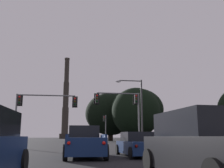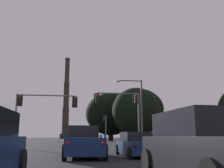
{
  "view_description": "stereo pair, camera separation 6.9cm",
  "coord_description": "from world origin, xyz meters",
  "px_view_note": "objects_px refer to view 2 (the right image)",
  "views": [
    {
      "loc": [
        -0.37,
        0.39,
        1.15
      ],
      "look_at": [
        4.84,
        35.26,
        8.24
      ],
      "focal_mm": 42.0,
      "sensor_mm": 36.0,
      "label": 1
    },
    {
      "loc": [
        -0.3,
        0.38,
        1.15
      ],
      "look_at": [
        4.84,
        35.26,
        8.24
      ],
      "focal_mm": 42.0,
      "sensor_mm": 36.0,
      "label": 2
    }
  ],
  "objects_px": {
    "traffic_light_overhead_right": "(124,105)",
    "street_lamp": "(137,104)",
    "traffic_light_far_right": "(105,124)",
    "smokestack": "(66,106)",
    "pickup_truck_center_lane_second": "(84,143)",
    "traffic_light_overhead_left": "(38,106)",
    "suv_right_lane_third": "(203,146)",
    "sedan_right_lane_second": "(137,145)"
  },
  "relations": [
    {
      "from": "suv_right_lane_third",
      "to": "pickup_truck_center_lane_second",
      "type": "bearing_deg",
      "value": 105.49
    },
    {
      "from": "traffic_light_overhead_right",
      "to": "smokestack",
      "type": "distance_m",
      "value": 113.17
    },
    {
      "from": "suv_right_lane_third",
      "to": "traffic_light_overhead_right",
      "type": "height_order",
      "value": "traffic_light_overhead_right"
    },
    {
      "from": "suv_right_lane_third",
      "to": "traffic_light_overhead_right",
      "type": "distance_m",
      "value": 21.75
    },
    {
      "from": "traffic_light_far_right",
      "to": "suv_right_lane_third",
      "type": "bearing_deg",
      "value": -93.69
    },
    {
      "from": "pickup_truck_center_lane_second",
      "to": "traffic_light_overhead_left",
      "type": "bearing_deg",
      "value": 109.36
    },
    {
      "from": "traffic_light_overhead_right",
      "to": "smokestack",
      "type": "bearing_deg",
      "value": 94.86
    },
    {
      "from": "traffic_light_overhead_left",
      "to": "traffic_light_far_right",
      "type": "distance_m",
      "value": 27.09
    },
    {
      "from": "suv_right_lane_third",
      "to": "traffic_light_overhead_left",
      "type": "distance_m",
      "value": 23.54
    },
    {
      "from": "pickup_truck_center_lane_second",
      "to": "sedan_right_lane_second",
      "type": "relative_size",
      "value": 1.17
    },
    {
      "from": "traffic_light_overhead_right",
      "to": "traffic_light_far_right",
      "type": "xyz_separation_m",
      "value": [
        1.05,
        25.76,
        -0.94
      ]
    },
    {
      "from": "traffic_light_overhead_left",
      "to": "traffic_light_overhead_right",
      "type": "relative_size",
      "value": 1.12
    },
    {
      "from": "street_lamp",
      "to": "sedan_right_lane_second",
      "type": "bearing_deg",
      "value": -104.1
    },
    {
      "from": "street_lamp",
      "to": "smokestack",
      "type": "bearing_deg",
      "value": 96.02
    },
    {
      "from": "street_lamp",
      "to": "traffic_light_far_right",
      "type": "bearing_deg",
      "value": 92.46
    },
    {
      "from": "traffic_light_far_right",
      "to": "smokestack",
      "type": "relative_size",
      "value": 0.13
    },
    {
      "from": "traffic_light_far_right",
      "to": "street_lamp",
      "type": "relative_size",
      "value": 0.69
    },
    {
      "from": "pickup_truck_center_lane_second",
      "to": "smokestack",
      "type": "xyz_separation_m",
      "value": [
        -4.67,
        124.67,
        16.25
      ]
    },
    {
      "from": "traffic_light_overhead_right",
      "to": "street_lamp",
      "type": "height_order",
      "value": "street_lamp"
    },
    {
      "from": "traffic_light_overhead_left",
      "to": "smokestack",
      "type": "xyz_separation_m",
      "value": [
        -0.2,
        111.33,
        12.68
      ]
    },
    {
      "from": "suv_right_lane_third",
      "to": "street_lamp",
      "type": "distance_m",
      "value": 24.28
    },
    {
      "from": "traffic_light_overhead_left",
      "to": "smokestack",
      "type": "bearing_deg",
      "value": 90.1
    },
    {
      "from": "smokestack",
      "to": "traffic_light_overhead_right",
      "type": "bearing_deg",
      "value": -85.14
    },
    {
      "from": "suv_right_lane_third",
      "to": "traffic_light_far_right",
      "type": "relative_size",
      "value": 0.91
    },
    {
      "from": "traffic_light_far_right",
      "to": "traffic_light_overhead_left",
      "type": "bearing_deg",
      "value": -112.54
    },
    {
      "from": "pickup_truck_center_lane_second",
      "to": "sedan_right_lane_second",
      "type": "height_order",
      "value": "pickup_truck_center_lane_second"
    },
    {
      "from": "traffic_light_overhead_left",
      "to": "smokestack",
      "type": "relative_size",
      "value": 0.15
    },
    {
      "from": "suv_right_lane_third",
      "to": "traffic_light_overhead_right",
      "type": "xyz_separation_m",
      "value": [
        1.98,
        21.35,
        3.64
      ]
    },
    {
      "from": "traffic_light_far_right",
      "to": "smokestack",
      "type": "distance_m",
      "value": 87.99
    },
    {
      "from": "pickup_truck_center_lane_second",
      "to": "traffic_light_overhead_right",
      "type": "xyz_separation_m",
      "value": [
        4.85,
        12.59,
        3.74
      ]
    },
    {
      "from": "pickup_truck_center_lane_second",
      "to": "street_lamp",
      "type": "relative_size",
      "value": 0.69
    },
    {
      "from": "suv_right_lane_third",
      "to": "traffic_light_overhead_left",
      "type": "bearing_deg",
      "value": 105.75
    },
    {
      "from": "traffic_light_overhead_left",
      "to": "traffic_light_overhead_right",
      "type": "height_order",
      "value": "traffic_light_overhead_right"
    },
    {
      "from": "traffic_light_far_right",
      "to": "street_lamp",
      "type": "distance_m",
      "value": 23.58
    },
    {
      "from": "sedan_right_lane_second",
      "to": "suv_right_lane_third",
      "type": "xyz_separation_m",
      "value": [
        -0.31,
        -8.72,
        0.23
      ]
    },
    {
      "from": "sedan_right_lane_second",
      "to": "traffic_light_overhead_right",
      "type": "height_order",
      "value": "traffic_light_overhead_right"
    },
    {
      "from": "traffic_light_overhead_left",
      "to": "traffic_light_overhead_right",
      "type": "distance_m",
      "value": 9.36
    },
    {
      "from": "pickup_truck_center_lane_second",
      "to": "traffic_light_far_right",
      "type": "relative_size",
      "value": 1.01
    },
    {
      "from": "pickup_truck_center_lane_second",
      "to": "smokestack",
      "type": "bearing_deg",
      "value": 92.96
    },
    {
      "from": "pickup_truck_center_lane_second",
      "to": "suv_right_lane_third",
      "type": "height_order",
      "value": "suv_right_lane_third"
    },
    {
      "from": "suv_right_lane_third",
      "to": "street_lamp",
      "type": "relative_size",
      "value": 0.63
    },
    {
      "from": "smokestack",
      "to": "street_lamp",
      "type": "bearing_deg",
      "value": -83.98
    }
  ]
}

